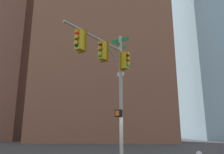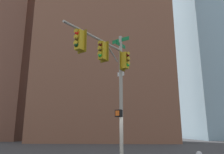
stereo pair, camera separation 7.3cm
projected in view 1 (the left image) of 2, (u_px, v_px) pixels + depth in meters
The scene contains 2 objects.
signal_pole_assembly at pixel (110, 68), 12.50m from camera, with size 3.10×4.42×7.48m.
building_brick_nearside at pixel (105, 22), 47.26m from camera, with size 24.02×16.72×48.63m, color brown.
Camera 1 is at (-0.23, 12.65, 1.67)m, focal length 36.05 mm.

